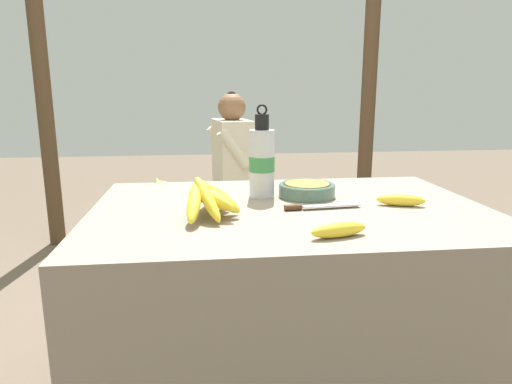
{
  "coord_description": "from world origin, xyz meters",
  "views": [
    {
      "loc": [
        -0.28,
        -1.41,
        1.06
      ],
      "look_at": [
        -0.11,
        0.05,
        0.72
      ],
      "focal_mm": 32.0,
      "sensor_mm": 36.0,
      "label": 1
    }
  ],
  "objects_px": {
    "banana_bunch_ripe": "(208,196)",
    "seated_vendor": "(225,164)",
    "loose_banana_front": "(339,230)",
    "banana_bunch_green": "(161,185)",
    "serving_bowl": "(307,189)",
    "wooden_bench": "(216,203)",
    "loose_banana_side": "(401,200)",
    "support_post_far": "(372,39)",
    "knife": "(313,206)",
    "support_post_near": "(37,35)",
    "water_bottle": "(262,162)"
  },
  "relations": [
    {
      "from": "loose_banana_front",
      "to": "banana_bunch_green",
      "type": "bearing_deg",
      "value": 108.82
    },
    {
      "from": "serving_bowl",
      "to": "water_bottle",
      "type": "bearing_deg",
      "value": 174.94
    },
    {
      "from": "loose_banana_side",
      "to": "seated_vendor",
      "type": "distance_m",
      "value": 1.56
    },
    {
      "from": "serving_bowl",
      "to": "banana_bunch_green",
      "type": "relative_size",
      "value": 0.78
    },
    {
      "from": "wooden_bench",
      "to": "seated_vendor",
      "type": "height_order",
      "value": "seated_vendor"
    },
    {
      "from": "water_bottle",
      "to": "loose_banana_side",
      "type": "bearing_deg",
      "value": -22.33
    },
    {
      "from": "loose_banana_side",
      "to": "knife",
      "type": "bearing_deg",
      "value": -177.98
    },
    {
      "from": "wooden_bench",
      "to": "water_bottle",
      "type": "bearing_deg",
      "value": -84.38
    },
    {
      "from": "wooden_bench",
      "to": "support_post_far",
      "type": "height_order",
      "value": "support_post_far"
    },
    {
      "from": "loose_banana_front",
      "to": "banana_bunch_green",
      "type": "relative_size",
      "value": 0.65
    },
    {
      "from": "loose_banana_front",
      "to": "seated_vendor",
      "type": "distance_m",
      "value": 1.78
    },
    {
      "from": "banana_bunch_ripe",
      "to": "loose_banana_front",
      "type": "relative_size",
      "value": 1.82
    },
    {
      "from": "banana_bunch_ripe",
      "to": "support_post_near",
      "type": "relative_size",
      "value": 0.11
    },
    {
      "from": "serving_bowl",
      "to": "water_bottle",
      "type": "relative_size",
      "value": 0.62
    },
    {
      "from": "water_bottle",
      "to": "loose_banana_side",
      "type": "relative_size",
      "value": 2.03
    },
    {
      "from": "serving_bowl",
      "to": "wooden_bench",
      "type": "xyz_separation_m",
      "value": [
        -0.29,
        1.35,
        -0.38
      ]
    },
    {
      "from": "water_bottle",
      "to": "wooden_bench",
      "type": "distance_m",
      "value": 1.42
    },
    {
      "from": "seated_vendor",
      "to": "support_post_far",
      "type": "distance_m",
      "value": 1.34
    },
    {
      "from": "loose_banana_front",
      "to": "seated_vendor",
      "type": "xyz_separation_m",
      "value": [
        -0.21,
        1.76,
        -0.11
      ]
    },
    {
      "from": "serving_bowl",
      "to": "banana_bunch_green",
      "type": "bearing_deg",
      "value": 115.14
    },
    {
      "from": "loose_banana_front",
      "to": "seated_vendor",
      "type": "relative_size",
      "value": 0.16
    },
    {
      "from": "banana_bunch_ripe",
      "to": "loose_banana_side",
      "type": "xyz_separation_m",
      "value": [
        0.63,
        0.05,
        -0.04
      ]
    },
    {
      "from": "loose_banana_front",
      "to": "knife",
      "type": "relative_size",
      "value": 0.66
    },
    {
      "from": "loose_banana_front",
      "to": "support_post_far",
      "type": "bearing_deg",
      "value": 68.35
    },
    {
      "from": "wooden_bench",
      "to": "support_post_far",
      "type": "relative_size",
      "value": 0.48
    },
    {
      "from": "knife",
      "to": "banana_bunch_green",
      "type": "distance_m",
      "value": 1.67
    },
    {
      "from": "water_bottle",
      "to": "wooden_bench",
      "type": "bearing_deg",
      "value": 95.62
    },
    {
      "from": "loose_banana_front",
      "to": "wooden_bench",
      "type": "distance_m",
      "value": 1.86
    },
    {
      "from": "banana_bunch_ripe",
      "to": "wooden_bench",
      "type": "bearing_deg",
      "value": 87.83
    },
    {
      "from": "loose_banana_front",
      "to": "support_post_far",
      "type": "xyz_separation_m",
      "value": [
        0.82,
        2.08,
        0.69
      ]
    },
    {
      "from": "serving_bowl",
      "to": "support_post_near",
      "type": "xyz_separation_m",
      "value": [
        -1.39,
        1.62,
        0.68
      ]
    },
    {
      "from": "serving_bowl",
      "to": "loose_banana_side",
      "type": "xyz_separation_m",
      "value": [
        0.28,
        -0.16,
        -0.01
      ]
    },
    {
      "from": "loose_banana_front",
      "to": "seated_vendor",
      "type": "bearing_deg",
      "value": 96.69
    },
    {
      "from": "knife",
      "to": "serving_bowl",
      "type": "bearing_deg",
      "value": 77.95
    },
    {
      "from": "serving_bowl",
      "to": "loose_banana_side",
      "type": "height_order",
      "value": "serving_bowl"
    },
    {
      "from": "banana_bunch_green",
      "to": "support_post_near",
      "type": "height_order",
      "value": "support_post_near"
    },
    {
      "from": "water_bottle",
      "to": "banana_bunch_green",
      "type": "xyz_separation_m",
      "value": [
        -0.48,
        1.34,
        -0.36
      ]
    },
    {
      "from": "banana_bunch_ripe",
      "to": "loose_banana_side",
      "type": "distance_m",
      "value": 0.63
    },
    {
      "from": "support_post_near",
      "to": "wooden_bench",
      "type": "bearing_deg",
      "value": -14.23
    },
    {
      "from": "wooden_bench",
      "to": "seated_vendor",
      "type": "distance_m",
      "value": 0.27
    },
    {
      "from": "seated_vendor",
      "to": "loose_banana_side",
      "type": "bearing_deg",
      "value": 99.21
    },
    {
      "from": "banana_bunch_ripe",
      "to": "seated_vendor",
      "type": "distance_m",
      "value": 1.53
    },
    {
      "from": "knife",
      "to": "wooden_bench",
      "type": "xyz_separation_m",
      "value": [
        -0.27,
        1.52,
        -0.36
      ]
    },
    {
      "from": "loose_banana_front",
      "to": "loose_banana_side",
      "type": "relative_size",
      "value": 1.03
    },
    {
      "from": "banana_bunch_ripe",
      "to": "water_bottle",
      "type": "xyz_separation_m",
      "value": [
        0.19,
        0.23,
        0.06
      ]
    },
    {
      "from": "loose_banana_side",
      "to": "wooden_bench",
      "type": "relative_size",
      "value": 0.12
    },
    {
      "from": "seated_vendor",
      "to": "support_post_near",
      "type": "bearing_deg",
      "value": -24.91
    },
    {
      "from": "banana_bunch_ripe",
      "to": "loose_banana_side",
      "type": "bearing_deg",
      "value": 4.28
    },
    {
      "from": "water_bottle",
      "to": "banana_bunch_green",
      "type": "relative_size",
      "value": 1.27
    },
    {
      "from": "water_bottle",
      "to": "support_post_far",
      "type": "bearing_deg",
      "value": 59.07
    }
  ]
}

